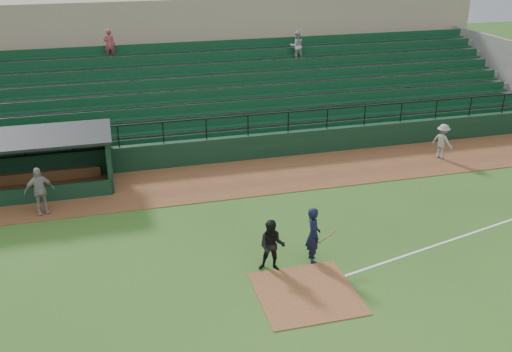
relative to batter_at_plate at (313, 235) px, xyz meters
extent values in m
plane|color=#305A1D|center=(-0.82, -0.74, -0.99)|extent=(90.00, 90.00, 0.00)
cube|color=brown|center=(-0.82, 7.26, -0.97)|extent=(40.00, 4.00, 0.03)
cube|color=brown|center=(-0.82, -1.74, -0.97)|extent=(3.00, 3.00, 0.03)
cube|color=white|center=(7.18, 0.46, -0.98)|extent=(17.49, 4.44, 0.01)
cube|color=black|center=(-0.82, 9.46, -0.39)|extent=(36.00, 0.35, 1.20)
cylinder|color=black|center=(-0.82, 9.46, 1.21)|extent=(36.00, 0.06, 0.06)
cube|color=slate|center=(-0.82, 14.36, 0.81)|extent=(36.00, 9.00, 3.60)
cube|color=#103E23|center=(-0.82, 13.86, 1.26)|extent=(34.56, 8.00, 4.05)
cube|color=slate|center=(17.18, 14.41, 1.11)|extent=(0.35, 9.50, 4.20)
cube|color=gray|center=(-0.82, 20.86, 2.21)|extent=(38.00, 3.00, 6.40)
cube|color=slate|center=(-0.82, 18.86, 2.71)|extent=(36.00, 2.00, 0.20)
imported|color=#AFAFAF|center=(4.80, 16.16, 3.01)|extent=(0.83, 0.64, 1.70)
imported|color=#9B3940|center=(-5.71, 17.16, 3.43)|extent=(0.59, 0.39, 1.62)
cube|color=black|center=(-10.57, 9.66, 0.16)|extent=(8.50, 0.20, 2.30)
cube|color=black|center=(-6.32, 8.36, 0.16)|extent=(0.20, 2.60, 2.30)
cube|color=olive|center=(-10.57, 9.26, -0.74)|extent=(7.65, 0.40, 0.50)
cube|color=black|center=(-10.57, 7.01, -0.64)|extent=(8.50, 0.12, 0.70)
imported|color=black|center=(0.00, 0.00, 0.00)|extent=(0.53, 0.76, 1.97)
cylinder|color=olive|center=(0.40, -0.20, -0.04)|extent=(0.79, 0.34, 0.35)
imported|color=black|center=(-1.48, -0.19, -0.09)|extent=(1.06, 0.95, 1.79)
imported|color=gray|center=(9.22, 7.14, -0.11)|extent=(1.04, 1.26, 1.70)
imported|color=#9B9691|center=(-9.01, 5.95, 0.00)|extent=(1.20, 0.71, 1.91)
camera|label=1|loc=(-6.07, -15.37, 9.29)|focal=39.96mm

